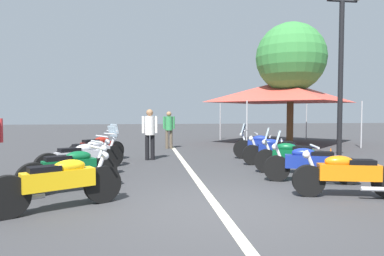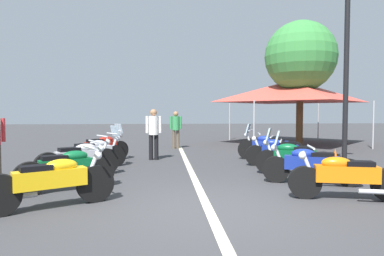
{
  "view_description": "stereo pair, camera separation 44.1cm",
  "coord_description": "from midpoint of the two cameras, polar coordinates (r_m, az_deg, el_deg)",
  "views": [
    {
      "loc": [
        -5.5,
        1.18,
        1.62
      ],
      "look_at": [
        3.31,
        0.0,
        1.2
      ],
      "focal_mm": 31.9,
      "sensor_mm": 36.0,
      "label": 1
    },
    {
      "loc": [
        -5.5,
        0.74,
        1.62
      ],
      "look_at": [
        3.31,
        0.0,
        1.2
      ],
      "focal_mm": 31.9,
      "sensor_mm": 36.0,
      "label": 2
    }
  ],
  "objects": [
    {
      "name": "motorcycle_right_row_3",
      "position": [
        10.55,
        15.45,
        -3.72
      ],
      "size": [
        0.79,
        2.01,
        0.99
      ],
      "rotation": [
        0.0,
        0.0,
        1.36
      ],
      "color": "black",
      "rests_on": "ground_plane"
    },
    {
      "name": "motorcycle_left_row_2",
      "position": [
        8.78,
        -16.93,
        -4.91
      ],
      "size": [
        1.28,
        1.83,
        1.02
      ],
      "rotation": [
        0.0,
        0.0,
        -0.99
      ],
      "color": "black",
      "rests_on": "ground_plane"
    },
    {
      "name": "motorcycle_left_row_3",
      "position": [
        10.0,
        -14.98,
        -3.98
      ],
      "size": [
        1.36,
        1.78,
        1.21
      ],
      "rotation": [
        0.0,
        0.0,
        -0.94
      ],
      "color": "black",
      "rests_on": "ground_plane"
    },
    {
      "name": "motorcycle_left_row_1",
      "position": [
        7.39,
        -18.53,
        -6.42
      ],
      "size": [
        1.1,
        1.83,
        1.01
      ],
      "rotation": [
        0.0,
        0.0,
        -1.07
      ],
      "color": "black",
      "rests_on": "ground_plane"
    },
    {
      "name": "bystander_1",
      "position": [
        11.5,
        -5.34,
        -0.35
      ],
      "size": [
        0.32,
        0.53,
        1.71
      ],
      "rotation": [
        0.0,
        0.0,
        3.2
      ],
      "color": "black",
      "rests_on": "ground_plane"
    },
    {
      "name": "bystander_2",
      "position": [
        14.99,
        -1.88,
        0.2
      ],
      "size": [
        0.32,
        0.53,
        1.64
      ],
      "rotation": [
        0.0,
        0.0,
        0.15
      ],
      "color": "brown",
      "rests_on": "ground_plane"
    },
    {
      "name": "motorcycle_left_row_0",
      "position": [
        6.14,
        -20.42,
        -8.27
      ],
      "size": [
        1.21,
        1.95,
        1.01
      ],
      "rotation": [
        0.0,
        0.0,
        -1.05
      ],
      "color": "black",
      "rests_on": "ground_plane"
    },
    {
      "name": "event_tent",
      "position": [
        17.96,
        17.02,
        5.91
      ],
      "size": [
        5.85,
        5.85,
        3.2
      ],
      "color": "#E54C3F",
      "rests_on": "ground_plane"
    },
    {
      "name": "traffic_cone_0",
      "position": [
        10.26,
        23.91,
        -4.93
      ],
      "size": [
        0.36,
        0.36,
        0.61
      ],
      "color": "orange",
      "rests_on": "ground_plane"
    },
    {
      "name": "motorcycle_right_row_0",
      "position": [
        6.99,
        25.82,
        -7.18
      ],
      "size": [
        0.84,
        2.04,
        0.98
      ],
      "rotation": [
        0.0,
        0.0,
        1.33
      ],
      "color": "black",
      "rests_on": "ground_plane"
    },
    {
      "name": "street_lamp_twin_globe",
      "position": [
        10.74,
        25.51,
        12.36
      ],
      "size": [
        0.32,
        1.22,
        5.1
      ],
      "color": "black",
      "rests_on": "ground_plane"
    },
    {
      "name": "ground_plane",
      "position": [
        5.81,
        5.03,
        -13.44
      ],
      "size": [
        80.0,
        80.0,
        0.0
      ],
      "primitive_type": "plane",
      "color": "#38383A"
    },
    {
      "name": "motorcycle_left_row_4",
      "position": [
        11.44,
        -13.74,
        -3.12
      ],
      "size": [
        1.38,
        1.64,
        1.21
      ],
      "rotation": [
        0.0,
        0.0,
        -0.89
      ],
      "color": "black",
      "rests_on": "ground_plane"
    },
    {
      "name": "lane_centre_stripe",
      "position": [
        9.33,
        1.19,
        -7.23
      ],
      "size": [
        13.17,
        0.16,
        0.01
      ],
      "primitive_type": "cube",
      "color": "beige",
      "rests_on": "ground_plane"
    },
    {
      "name": "roadside_tree_0",
      "position": [
        17.24,
        18.37,
        11.19
      ],
      "size": [
        3.33,
        3.33,
        5.88
      ],
      "color": "brown",
      "rests_on": "ground_plane"
    },
    {
      "name": "motorcycle_right_row_4",
      "position": [
        11.72,
        13.84,
        -2.95
      ],
      "size": [
        1.1,
        2.04,
        1.22
      ],
      "rotation": [
        0.0,
        0.0,
        1.13
      ],
      "color": "black",
      "rests_on": "ground_plane"
    },
    {
      "name": "motorcycle_right_row_1",
      "position": [
        8.16,
        20.55,
        -5.63
      ],
      "size": [
        1.02,
        2.04,
        1.19
      ],
      "rotation": [
        0.0,
        0.0,
        1.19
      ],
      "color": "black",
      "rests_on": "ground_plane"
    },
    {
      "name": "motorcycle_right_row_2",
      "position": [
        9.18,
        17.92,
        -4.63
      ],
      "size": [
        1.0,
        1.88,
        1.2
      ],
      "rotation": [
        0.0,
        0.0,
        1.16
      ],
      "color": "black",
      "rests_on": "ground_plane"
    }
  ]
}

